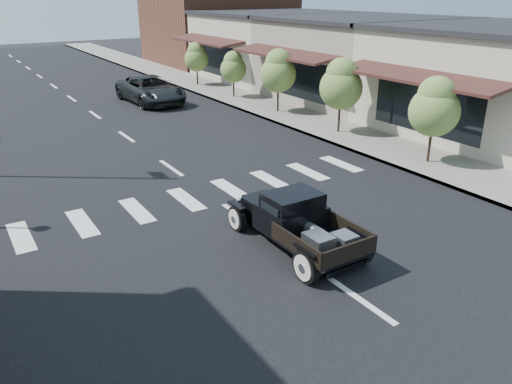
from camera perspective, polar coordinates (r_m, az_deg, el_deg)
ground at (r=12.98m, az=2.75°, el=-6.00°), size 120.00×120.00×0.00m
road at (r=25.95m, az=-16.72°, el=7.56°), size 14.00×80.00×0.02m
road_markings at (r=21.33m, az=-12.85°, el=4.89°), size 12.00×60.00×0.06m
sidewalk_right at (r=29.28m, az=-0.43°, el=10.20°), size 3.00×80.00×0.15m
storefront_near at (r=25.71m, az=26.26°, el=11.24°), size 10.00×9.00×4.50m
storefront_mid at (r=31.33m, az=12.07°, el=14.55°), size 10.00×9.00×4.50m
storefront_far at (r=38.27m, az=2.39°, el=16.28°), size 10.00×9.00×4.50m
far_building_right at (r=46.96m, az=-4.38°, el=18.84°), size 11.00×10.00×7.00m
small_tree_a at (r=19.41m, az=19.55°, el=7.61°), size 1.83×1.83×3.04m
small_tree_b at (r=22.77m, az=9.62°, el=10.70°), size 1.89×1.89×3.16m
small_tree_c at (r=26.51m, az=2.55°, el=12.49°), size 1.86×1.86×3.09m
small_tree_d at (r=30.44m, az=-2.59°, el=13.24°), size 1.54×1.54×2.57m
small_tree_e at (r=34.77m, az=-6.78°, el=14.30°), size 1.60×1.60×2.67m
hotrod_pickup at (r=12.55m, az=4.64°, el=-3.35°), size 1.97×4.21×1.46m
second_car at (r=30.01m, az=-11.97°, el=11.35°), size 2.75×5.55×1.51m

